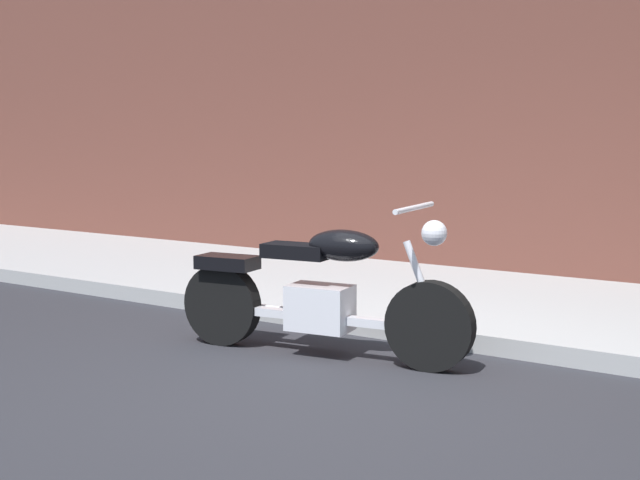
{
  "coord_description": "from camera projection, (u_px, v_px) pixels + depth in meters",
  "views": [
    {
      "loc": [
        2.76,
        -4.38,
        1.58
      ],
      "look_at": [
        -0.53,
        0.59,
        0.83
      ],
      "focal_mm": 48.41,
      "sensor_mm": 36.0,
      "label": 1
    }
  ],
  "objects": [
    {
      "name": "motorcycle",
      "position": [
        320.0,
        294.0,
        6.06
      ],
      "size": [
        2.23,
        0.7,
        1.1
      ],
      "color": "black",
      "rests_on": "ground"
    },
    {
      "name": "ground_plane",
      "position": [
        339.0,
        389.0,
        5.33
      ],
      "size": [
        60.0,
        60.0,
        0.0
      ],
      "primitive_type": "plane",
      "color": "#28282D"
    },
    {
      "name": "sidewalk",
      "position": [
        502.0,
        306.0,
        7.53
      ],
      "size": [
        25.75,
        2.81,
        0.14
      ],
      "primitive_type": "cube",
      "color": "#A3A3A3",
      "rests_on": "ground"
    }
  ]
}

